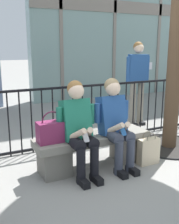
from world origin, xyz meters
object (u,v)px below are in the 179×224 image
object	(u,v)px
shopping_bag	(148,151)
seated_person_companion	(115,121)
handbag_on_bench	(52,131)
seated_person_with_phone	(79,126)
stone_bench	(93,147)
bystander_at_railing	(138,77)

from	to	relation	value
shopping_bag	seated_person_companion	bearing A→B (deg)	160.88
seated_person_companion	handbag_on_bench	xyz separation A→B (m)	(-0.85, 0.12, -0.06)
seated_person_with_phone	shopping_bag	world-z (taller)	seated_person_with_phone
stone_bench	bystander_at_railing	world-z (taller)	bystander_at_railing
seated_person_companion	bystander_at_railing	world-z (taller)	bystander_at_railing
bystander_at_railing	seated_person_with_phone	bearing A→B (deg)	-142.71
seated_person_with_phone	handbag_on_bench	size ratio (longest dim) A/B	3.05
handbag_on_bench	seated_person_with_phone	bearing A→B (deg)	-20.79
seated_person_with_phone	handbag_on_bench	xyz separation A→B (m)	(-0.31, 0.12, -0.06)
handbag_on_bench	bystander_at_railing	bearing A→B (deg)	31.39
seated_person_with_phone	handbag_on_bench	world-z (taller)	seated_person_with_phone
shopping_bag	seated_person_with_phone	bearing A→B (deg)	170.87
stone_bench	seated_person_companion	size ratio (longest dim) A/B	1.32
seated_person_companion	bystander_at_railing	distance (m)	2.20
handbag_on_bench	seated_person_companion	bearing A→B (deg)	-7.97
seated_person_companion	stone_bench	bearing A→B (deg)	154.31
seated_person_companion	bystander_at_railing	size ratio (longest dim) A/B	0.71
seated_person_with_phone	seated_person_companion	xyz separation A→B (m)	(0.53, 0.00, 0.00)
handbag_on_bench	shopping_bag	distance (m)	1.40
stone_bench	shopping_bag	bearing A→B (deg)	-21.60
seated_person_with_phone	handbag_on_bench	bearing A→B (deg)	159.21
shopping_bag	bystander_at_railing	bearing A→B (deg)	58.62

